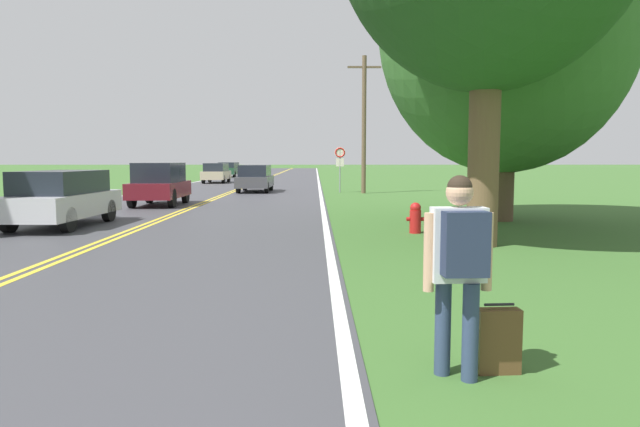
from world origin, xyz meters
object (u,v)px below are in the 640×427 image
object	(u,v)px
fire_hydrant	(415,218)
tree_right_cluster	(506,27)
suitcase	(498,341)
hitchhiker_person	(460,256)
car_maroon_suv_approaching	(160,183)
traffic_sign	(340,158)
car_dark_green_suv_receding	(229,169)
car_dark_grey_van_mid_near	(255,178)
car_champagne_van_mid_far	(216,172)
car_silver_van_nearest	(62,197)

from	to	relation	value
fire_hydrant	tree_right_cluster	distance (m)	6.77
suitcase	fire_hydrant	world-z (taller)	fire_hydrant
hitchhiker_person	car_maroon_suv_approaching	size ratio (longest dim) A/B	0.43
suitcase	tree_right_cluster	distance (m)	13.96
traffic_sign	car_maroon_suv_approaching	size ratio (longest dim) A/B	0.64
car_maroon_suv_approaching	fire_hydrant	bearing A→B (deg)	-135.91
suitcase	car_dark_green_suv_receding	xyz separation A→B (m)	(-10.55, 54.64, 0.55)
hitchhiker_person	car_dark_green_suv_receding	distance (m)	55.71
traffic_sign	car_dark_grey_van_mid_near	world-z (taller)	traffic_sign
suitcase	car_champagne_van_mid_far	world-z (taller)	car_champagne_van_mid_far
car_dark_grey_van_mid_near	tree_right_cluster	bearing A→B (deg)	31.26
car_silver_van_nearest	car_champagne_van_mid_far	size ratio (longest dim) A/B	0.98
fire_hydrant	traffic_sign	world-z (taller)	traffic_sign
traffic_sign	car_dark_green_suv_receding	bearing A→B (deg)	110.53
fire_hydrant	car_maroon_suv_approaching	distance (m)	12.33
hitchhiker_person	suitcase	distance (m)	0.87
traffic_sign	car_dark_grey_van_mid_near	bearing A→B (deg)	173.84
car_dark_grey_van_mid_near	car_maroon_suv_approaching	bearing A→B (deg)	-15.81
hitchhiker_person	car_silver_van_nearest	distance (m)	13.61
suitcase	traffic_sign	bearing A→B (deg)	-3.05
tree_right_cluster	car_dark_grey_van_mid_near	xyz separation A→B (m)	(-8.96, 15.27, -4.88)
car_dark_green_suv_receding	traffic_sign	bearing A→B (deg)	-157.05
fire_hydrant	car_dark_green_suv_receding	world-z (taller)	car_dark_green_suv_receding
fire_hydrant	car_maroon_suv_approaching	bearing A→B (deg)	135.00
car_silver_van_nearest	car_dark_green_suv_receding	world-z (taller)	same
tree_right_cluster	car_maroon_suv_approaching	xyz separation A→B (m)	(-11.79, 5.82, -4.79)
suitcase	car_maroon_suv_approaching	bearing A→B (deg)	19.87
hitchhiker_person	car_silver_van_nearest	size ratio (longest dim) A/B	0.40
hitchhiker_person	suitcase	world-z (taller)	hitchhiker_person
fire_hydrant	car_dark_grey_van_mid_near	bearing A→B (deg)	107.97
tree_right_cluster	car_dark_grey_van_mid_near	world-z (taller)	tree_right_cluster
car_maroon_suv_approaching	car_champagne_van_mid_far	bearing A→B (deg)	3.09
hitchhiker_person	car_champagne_van_mid_far	bearing A→B (deg)	9.09
car_dark_grey_van_mid_near	traffic_sign	bearing A→B (deg)	84.70
suitcase	car_champagne_van_mid_far	xyz separation A→B (m)	(-9.32, 39.99, 0.54)
hitchhiker_person	car_maroon_suv_approaching	distance (m)	19.65
traffic_sign	hitchhiker_person	bearing A→B (deg)	-90.40
car_silver_van_nearest	car_maroon_suv_approaching	bearing A→B (deg)	-3.66
car_dark_grey_van_mid_near	car_dark_green_suv_receding	world-z (taller)	car_dark_green_suv_receding
traffic_sign	car_champagne_van_mid_far	distance (m)	15.93
traffic_sign	car_maroon_suv_approaching	bearing A→B (deg)	-130.38
hitchhiker_person	suitcase	size ratio (longest dim) A/B	2.79
fire_hydrant	car_maroon_suv_approaching	world-z (taller)	car_maroon_suv_approaching
tree_right_cluster	car_dark_green_suv_receding	xyz separation A→B (m)	(-14.55, 42.40, -4.86)
car_maroon_suv_approaching	car_dark_grey_van_mid_near	size ratio (longest dim) A/B	0.92
tree_right_cluster	car_maroon_suv_approaching	size ratio (longest dim) A/B	2.53
suitcase	traffic_sign	distance (m)	27.04
car_dark_green_suv_receding	car_champagne_van_mid_far	bearing A→B (deg)	-172.78
tree_right_cluster	car_champagne_van_mid_far	world-z (taller)	tree_right_cluster
car_dark_green_suv_receding	tree_right_cluster	bearing A→B (deg)	-158.64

